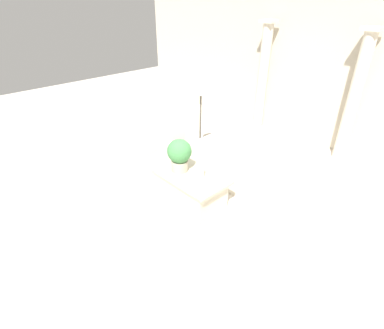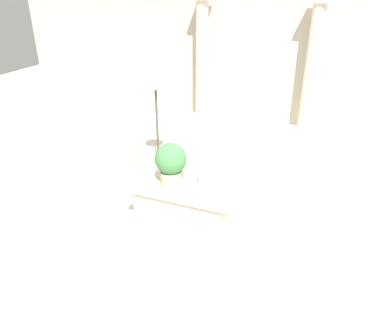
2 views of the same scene
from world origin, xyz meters
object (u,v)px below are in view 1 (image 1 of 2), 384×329
Objects in this scene: loveseat at (146,140)px; coffee_table at (189,187)px; sofa_long at (252,164)px; floor_lamp at (201,92)px; potted_plant at (179,154)px.

loveseat is 1.09× the size of coffee_table.
loveseat is at bearing -159.62° from sofa_long.
loveseat is at bearing 165.95° from coffee_table.
loveseat is 1.71m from coffee_table.
loveseat is 0.87× the size of floor_lamp.
potted_plant is at bearing -57.18° from floor_lamp.
floor_lamp reaches higher than coffee_table.
floor_lamp reaches higher than potted_plant.
coffee_table is 0.80× the size of floor_lamp.
sofa_long reaches higher than coffee_table.
floor_lamp is at bearing 122.82° from potted_plant.
potted_plant is (-0.16, -0.03, 0.51)m from coffee_table.
coffee_table is 1.80m from floor_lamp.
sofa_long is 1.72× the size of coffee_table.
coffee_table is (-0.30, -1.14, -0.08)m from sofa_long.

